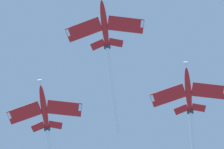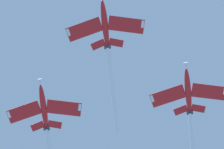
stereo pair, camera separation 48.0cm
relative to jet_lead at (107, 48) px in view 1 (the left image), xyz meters
name	(u,v)px [view 1 (the left image)]	position (x,y,z in m)	size (l,w,h in m)	color
jet_lead	(107,48)	(0.00, 0.00, 0.00)	(21.67, 32.44, 9.40)	red
jet_left_wing	(190,106)	(-25.02, -7.38, -2.70)	(19.62, 28.29, 7.23)	red
jet_right_wing	(46,124)	(8.89, -23.97, -3.49)	(19.67, 28.27, 8.16)	red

